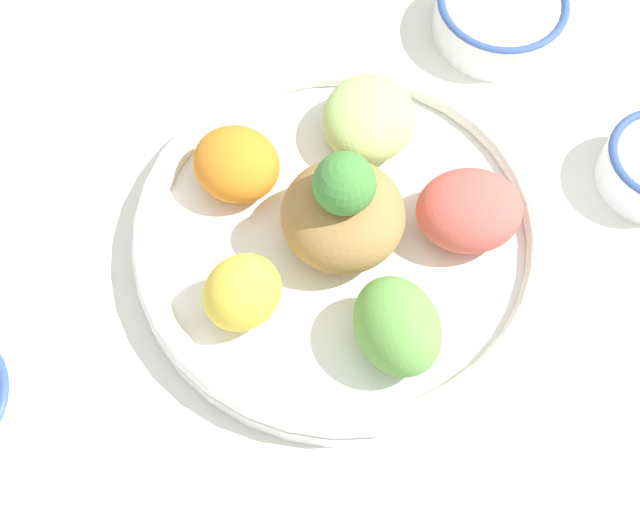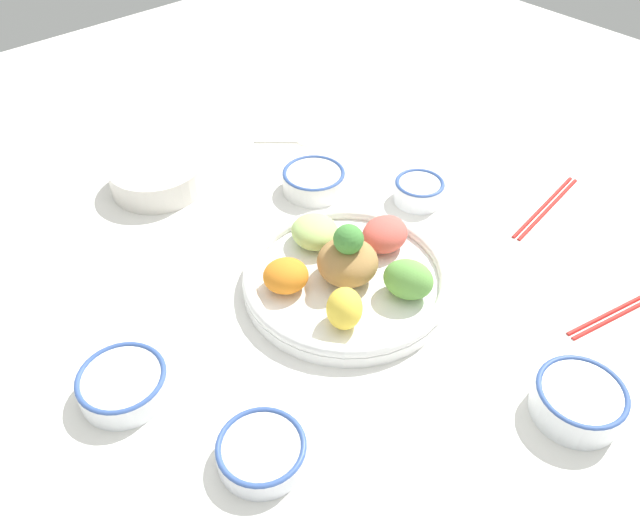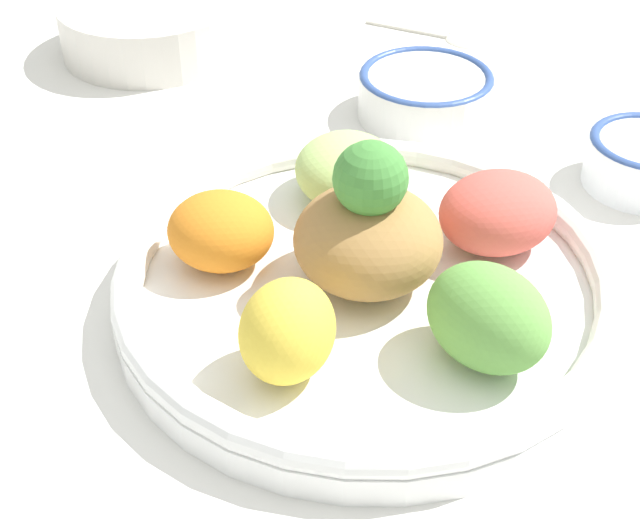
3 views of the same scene
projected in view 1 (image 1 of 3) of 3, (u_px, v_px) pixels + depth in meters
The scene contains 3 objects.
ground_plane at pixel (373, 234), 0.71m from camera, with size 2.40×2.40×0.00m, color white.
salad_platter at pixel (345, 230), 0.68m from camera, with size 0.32×0.32×0.12m.
rice_bowl_blue at pixel (500, 14), 0.78m from camera, with size 0.12×0.12×0.04m.
Camera 1 is at (-0.02, -0.34, 0.63)m, focal length 50.00 mm.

